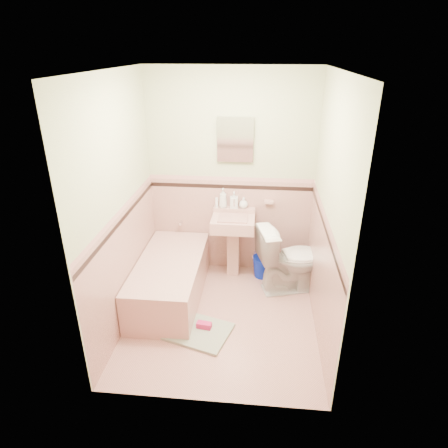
# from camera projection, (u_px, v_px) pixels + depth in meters

# --- Properties ---
(floor) EXTENTS (2.20, 2.20, 0.00)m
(floor) POSITION_uv_depth(u_px,v_px,m) (222.00, 317.00, 4.23)
(floor) COLOR tan
(floor) RESTS_ON ground
(ceiling) EXTENTS (2.20, 2.20, 0.00)m
(ceiling) POSITION_uv_depth(u_px,v_px,m) (221.00, 70.00, 3.19)
(ceiling) COLOR white
(ceiling) RESTS_ON ground
(wall_back) EXTENTS (2.50, 0.00, 2.50)m
(wall_back) POSITION_uv_depth(u_px,v_px,m) (231.00, 176.00, 4.70)
(wall_back) COLOR #F9EECB
(wall_back) RESTS_ON ground
(wall_front) EXTENTS (2.50, 0.00, 2.50)m
(wall_front) POSITION_uv_depth(u_px,v_px,m) (205.00, 272.00, 2.71)
(wall_front) COLOR #F9EECB
(wall_front) RESTS_ON ground
(wall_left) EXTENTS (0.00, 2.50, 2.50)m
(wall_left) POSITION_uv_depth(u_px,v_px,m) (119.00, 207.00, 3.80)
(wall_left) COLOR #F9EECB
(wall_left) RESTS_ON ground
(wall_right) EXTENTS (0.00, 2.50, 2.50)m
(wall_right) POSITION_uv_depth(u_px,v_px,m) (328.00, 215.00, 3.62)
(wall_right) COLOR #F9EECB
(wall_right) RESTS_ON ground
(wainscot_back) EXTENTS (2.00, 0.00, 2.00)m
(wainscot_back) POSITION_uv_depth(u_px,v_px,m) (230.00, 225.00, 4.96)
(wainscot_back) COLOR tan
(wainscot_back) RESTS_ON ground
(wainscot_front) EXTENTS (2.00, 0.00, 2.00)m
(wainscot_front) POSITION_uv_depth(u_px,v_px,m) (207.00, 343.00, 2.99)
(wainscot_front) COLOR tan
(wainscot_front) RESTS_ON ground
(wainscot_left) EXTENTS (0.00, 2.20, 2.20)m
(wainscot_left) POSITION_uv_depth(u_px,v_px,m) (127.00, 265.00, 4.07)
(wainscot_left) COLOR tan
(wainscot_left) RESTS_ON ground
(wainscot_right) EXTENTS (0.00, 2.20, 2.20)m
(wainscot_right) POSITION_uv_depth(u_px,v_px,m) (320.00, 275.00, 3.89)
(wainscot_right) COLOR tan
(wainscot_right) RESTS_ON ground
(accent_back) EXTENTS (2.00, 0.00, 2.00)m
(accent_back) POSITION_uv_depth(u_px,v_px,m) (231.00, 187.00, 4.74)
(accent_back) COLOR black
(accent_back) RESTS_ON ground
(accent_front) EXTENTS (2.00, 0.00, 2.00)m
(accent_front) POSITION_uv_depth(u_px,v_px,m) (206.00, 286.00, 2.78)
(accent_front) COLOR black
(accent_front) RESTS_ON ground
(accent_left) EXTENTS (0.00, 2.20, 2.20)m
(accent_left) POSITION_uv_depth(u_px,v_px,m) (123.00, 219.00, 3.85)
(accent_left) COLOR black
(accent_left) RESTS_ON ground
(accent_right) EXTENTS (0.00, 2.20, 2.20)m
(accent_right) POSITION_uv_depth(u_px,v_px,m) (325.00, 228.00, 3.67)
(accent_right) COLOR black
(accent_right) RESTS_ON ground
(cap_back) EXTENTS (2.00, 0.00, 2.00)m
(cap_back) POSITION_uv_depth(u_px,v_px,m) (231.00, 179.00, 4.70)
(cap_back) COLOR tan
(cap_back) RESTS_ON ground
(cap_front) EXTENTS (2.00, 0.00, 2.00)m
(cap_front) POSITION_uv_depth(u_px,v_px,m) (205.00, 274.00, 2.74)
(cap_front) COLOR tan
(cap_front) RESTS_ON ground
(cap_left) EXTENTS (0.00, 2.20, 2.20)m
(cap_left) POSITION_uv_depth(u_px,v_px,m) (122.00, 210.00, 3.81)
(cap_left) COLOR tan
(cap_left) RESTS_ON ground
(cap_right) EXTENTS (0.00, 2.20, 2.20)m
(cap_right) POSITION_uv_depth(u_px,v_px,m) (326.00, 218.00, 3.63)
(cap_right) COLOR tan
(cap_right) RESTS_ON ground
(bathtub) EXTENTS (0.70, 1.50, 0.45)m
(bathtub) POSITION_uv_depth(u_px,v_px,m) (170.00, 280.00, 4.49)
(bathtub) COLOR tan
(bathtub) RESTS_ON floor
(tub_faucet) EXTENTS (0.04, 0.12, 0.04)m
(tub_faucet) POSITION_uv_depth(u_px,v_px,m) (181.00, 222.00, 4.97)
(tub_faucet) COLOR silver
(tub_faucet) RESTS_ON wall_back
(sink) EXTENTS (0.51, 0.48, 0.81)m
(sink) POSITION_uv_depth(u_px,v_px,m) (233.00, 247.00, 4.83)
(sink) COLOR tan
(sink) RESTS_ON floor
(sink_faucet) EXTENTS (0.02, 0.02, 0.10)m
(sink_faucet) POSITION_uv_depth(u_px,v_px,m) (234.00, 202.00, 4.73)
(sink_faucet) COLOR silver
(sink_faucet) RESTS_ON sink
(medicine_cabinet) EXTENTS (0.37, 0.04, 0.46)m
(medicine_cabinet) POSITION_uv_depth(u_px,v_px,m) (235.00, 139.00, 4.48)
(medicine_cabinet) COLOR white
(medicine_cabinet) RESTS_ON wall_back
(soap_dish) EXTENTS (0.11, 0.06, 0.04)m
(soap_dish) POSITION_uv_depth(u_px,v_px,m) (269.00, 202.00, 4.75)
(soap_dish) COLOR tan
(soap_dish) RESTS_ON wall_back
(soap_bottle_left) EXTENTS (0.10, 0.10, 0.24)m
(soap_bottle_left) POSITION_uv_depth(u_px,v_px,m) (223.00, 198.00, 4.77)
(soap_bottle_left) COLOR #B2B2B2
(soap_bottle_left) RESTS_ON sink
(soap_bottle_mid) EXTENTS (0.10, 0.10, 0.21)m
(soap_bottle_mid) POSITION_uv_depth(u_px,v_px,m) (234.00, 200.00, 4.76)
(soap_bottle_mid) COLOR #B2B2B2
(soap_bottle_mid) RESTS_ON sink
(soap_bottle_right) EXTENTS (0.14, 0.14, 0.14)m
(soap_bottle_right) POSITION_uv_depth(u_px,v_px,m) (244.00, 203.00, 4.77)
(soap_bottle_right) COLOR #B2B2B2
(soap_bottle_right) RESTS_ON sink
(tube) EXTENTS (0.05, 0.05, 0.12)m
(tube) POSITION_uv_depth(u_px,v_px,m) (217.00, 203.00, 4.80)
(tube) COLOR white
(tube) RESTS_ON sink
(toilet) EXTENTS (0.90, 0.66, 0.82)m
(toilet) POSITION_uv_depth(u_px,v_px,m) (292.00, 259.00, 4.57)
(toilet) COLOR white
(toilet) RESTS_ON floor
(bucket) EXTENTS (0.35, 0.35, 0.27)m
(bucket) POSITION_uv_depth(u_px,v_px,m) (263.00, 266.00, 4.94)
(bucket) COLOR #061FBC
(bucket) RESTS_ON floor
(bath_mat) EXTENTS (0.85, 0.69, 0.03)m
(bath_mat) POSITION_uv_depth(u_px,v_px,m) (193.00, 330.00, 4.02)
(bath_mat) COLOR gray
(bath_mat) RESTS_ON floor
(shoe) EXTENTS (0.16, 0.10, 0.06)m
(shoe) POSITION_uv_depth(u_px,v_px,m) (204.00, 325.00, 4.02)
(shoe) COLOR #BF1E59
(shoe) RESTS_ON bath_mat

